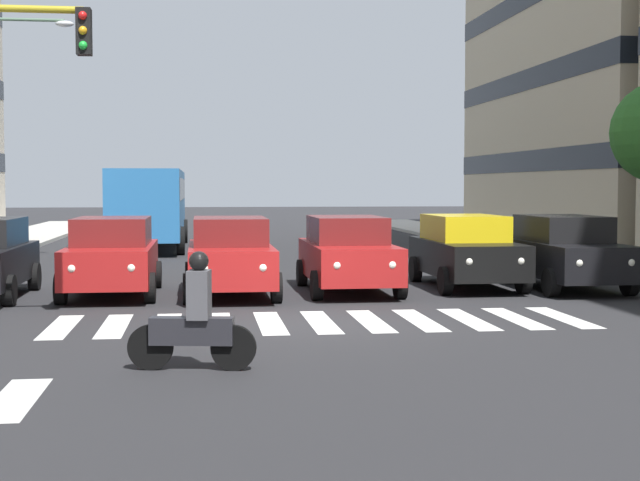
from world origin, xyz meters
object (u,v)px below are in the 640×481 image
(car_0, at_px, (564,251))
(motorcycle_with_rider, at_px, (194,321))
(car_1, at_px, (466,250))
(car_4, at_px, (112,255))
(bus_behind_traffic, at_px, (150,200))
(car_3, at_px, (230,255))
(car_2, at_px, (348,253))

(car_0, xyz_separation_m, motorcycle_with_rider, (8.56, 8.59, -0.24))
(car_0, distance_m, car_1, 2.29)
(car_1, distance_m, car_4, 8.24)
(car_4, xyz_separation_m, bus_behind_traffic, (-0.00, -15.62, 0.97))
(car_1, distance_m, car_3, 5.70)
(car_3, bearing_deg, car_1, -170.85)
(car_0, distance_m, car_3, 7.82)
(car_3, distance_m, bus_behind_traffic, 16.16)
(car_2, distance_m, car_4, 5.27)
(car_4, distance_m, bus_behind_traffic, 15.66)
(car_4, bearing_deg, car_1, -175.77)
(car_1, xyz_separation_m, car_3, (5.63, 0.91, 0.00))
(car_4, relative_size, bus_behind_traffic, 0.42)
(car_4, bearing_deg, motorcycle_with_rider, 102.08)
(bus_behind_traffic, bearing_deg, car_0, 123.57)
(car_2, bearing_deg, motorcycle_with_rider, 68.47)
(car_0, height_order, car_2, same)
(motorcycle_with_rider, bearing_deg, car_0, -134.88)
(car_3, height_order, motorcycle_with_rider, car_3)
(car_4, height_order, motorcycle_with_rider, car_4)
(car_0, height_order, bus_behind_traffic, bus_behind_traffic)
(car_0, distance_m, car_2, 5.14)
(car_1, relative_size, car_2, 1.00)
(car_1, relative_size, car_3, 1.00)
(bus_behind_traffic, height_order, motorcycle_with_rider, bus_behind_traffic)
(car_2, xyz_separation_m, car_3, (2.68, 0.32, 0.00))
(car_0, distance_m, motorcycle_with_rider, 12.13)
(car_0, distance_m, car_4, 10.41)
(car_0, xyz_separation_m, bus_behind_traffic, (10.41, -15.68, 0.97))
(car_0, xyz_separation_m, car_1, (2.19, -0.66, 0.00))
(car_3, distance_m, motorcycle_with_rider, 8.39)
(car_0, relative_size, bus_behind_traffic, 0.42)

